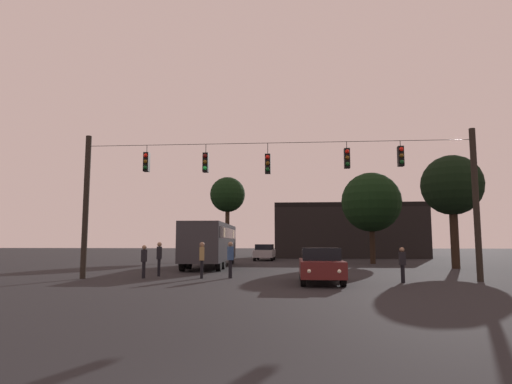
% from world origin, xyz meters
% --- Properties ---
extents(ground_plane, '(168.00, 168.00, 0.00)m').
position_xyz_m(ground_plane, '(0.00, 24.50, 0.00)').
color(ground_plane, black).
rests_on(ground_plane, ground).
extents(overhead_signal_span, '(18.85, 0.44, 7.06)m').
position_xyz_m(overhead_signal_span, '(-0.03, 16.58, 4.22)').
color(overhead_signal_span, black).
rests_on(overhead_signal_span, ground).
extents(city_bus, '(2.92, 11.08, 3.00)m').
position_xyz_m(city_bus, '(-4.84, 26.44, 1.87)').
color(city_bus, '#2D2D33').
rests_on(city_bus, ground).
extents(car_near_right, '(1.83, 4.35, 1.52)m').
position_xyz_m(car_near_right, '(2.07, 15.26, 0.80)').
color(car_near_right, '#511919').
rests_on(car_near_right, ground).
extents(car_far_left, '(1.95, 4.39, 1.52)m').
position_xyz_m(car_far_left, '(-1.71, 37.61, 0.80)').
color(car_far_left, '#99999E').
rests_on(car_far_left, ground).
extents(pedestrian_crossing_left, '(0.25, 0.37, 1.54)m').
position_xyz_m(pedestrian_crossing_left, '(5.67, 15.75, 0.86)').
color(pedestrian_crossing_left, black).
rests_on(pedestrian_crossing_left, ground).
extents(pedestrian_crossing_center, '(0.29, 0.39, 1.62)m').
position_xyz_m(pedestrian_crossing_center, '(-6.43, 17.07, 0.91)').
color(pedestrian_crossing_center, black).
rests_on(pedestrian_crossing_center, ground).
extents(pedestrian_crossing_right, '(0.36, 0.42, 1.78)m').
position_xyz_m(pedestrian_crossing_right, '(-2.21, 17.52, 1.02)').
color(pedestrian_crossing_right, black).
rests_on(pedestrian_crossing_right, ground).
extents(pedestrian_near_bus, '(0.31, 0.40, 1.76)m').
position_xyz_m(pedestrian_near_bus, '(-3.59, 17.30, 1.01)').
color(pedestrian_near_bus, black).
rests_on(pedestrian_near_bus, ground).
extents(pedestrian_trailing, '(0.31, 0.40, 1.76)m').
position_xyz_m(pedestrian_trailing, '(-6.11, 18.49, 1.00)').
color(pedestrian_trailing, black).
rests_on(pedestrian_trailing, ground).
extents(corner_building, '(16.20, 10.45, 5.92)m').
position_xyz_m(corner_building, '(7.18, 47.42, 2.96)').
color(corner_building, black).
rests_on(corner_building, ground).
extents(tree_left_silhouette, '(3.66, 3.66, 8.48)m').
position_xyz_m(tree_left_silhouette, '(-5.76, 40.67, 6.57)').
color(tree_left_silhouette, '#2D2116').
rests_on(tree_left_silhouette, ground).
extents(tree_behind_building, '(4.06, 4.06, 7.63)m').
position_xyz_m(tree_behind_building, '(11.71, 26.14, 5.54)').
color(tree_behind_building, black).
rests_on(tree_behind_building, ground).
extents(tree_right_far, '(4.83, 4.83, 7.40)m').
position_xyz_m(tree_right_far, '(7.36, 31.94, 4.97)').
color(tree_right_far, black).
rests_on(tree_right_far, ground).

